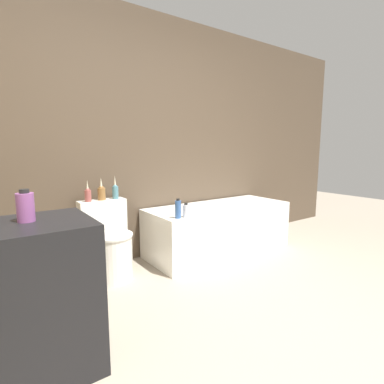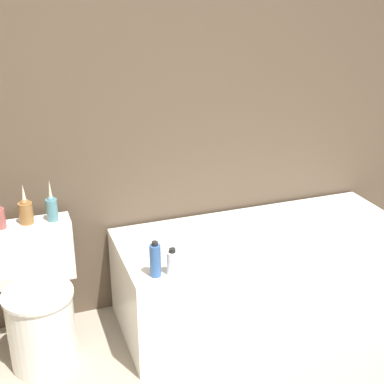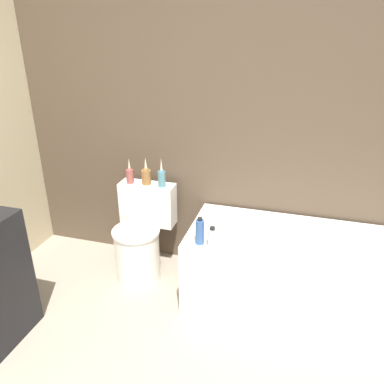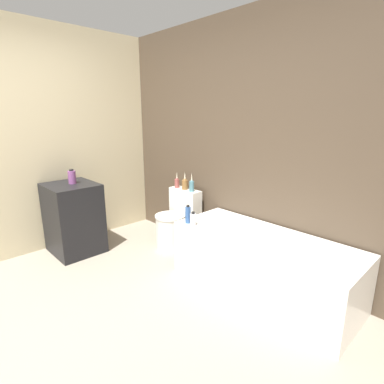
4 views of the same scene
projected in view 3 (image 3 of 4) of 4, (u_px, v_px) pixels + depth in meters
name	position (u px, v px, depth m)	size (l,w,h in m)	color
wall_back_tiled	(233.00, 108.00, 2.66)	(6.40, 0.06, 2.60)	brown
bathtub	(311.00, 274.00, 2.56)	(1.68, 0.67, 0.54)	white
toilet	(141.00, 238.00, 2.92)	(0.44, 0.51, 0.71)	white
vase_gold	(130.00, 175.00, 2.91)	(0.06, 0.06, 0.20)	#994C47
vase_silver	(146.00, 175.00, 2.88)	(0.07, 0.07, 0.22)	olive
vase_bronze	(162.00, 177.00, 2.84)	(0.06, 0.06, 0.23)	teal
shampoo_bottle_tall	(200.00, 232.00, 2.38)	(0.06, 0.06, 0.19)	#335999
shampoo_bottle_short	(212.00, 238.00, 2.36)	(0.06, 0.06, 0.14)	silver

